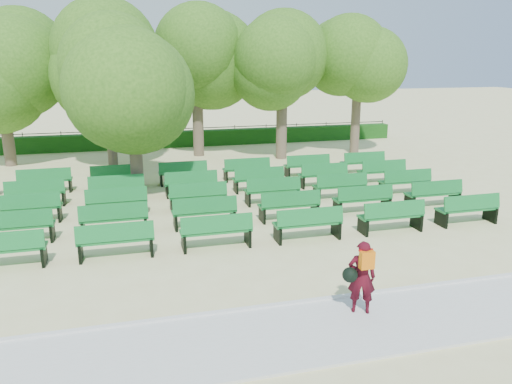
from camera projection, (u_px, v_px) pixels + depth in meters
ground at (240, 217)px, 16.54m from camera, size 120.00×120.00×0.00m
paving at (327, 330)px, 9.62m from camera, size 30.00×2.20×0.06m
curb at (306, 302)px, 10.69m from camera, size 30.00×0.12×0.10m
hedge at (187, 139)px, 29.48m from camera, size 26.00×0.70×0.90m
fence at (186, 145)px, 29.97m from camera, size 26.00×0.10×1.02m
tree_line at (197, 159)px, 25.86m from camera, size 21.80×6.80×7.04m
bench_array at (197, 207)px, 17.32m from camera, size 1.99×0.65×1.25m
tree_among at (131, 85)px, 17.75m from camera, size 4.31×4.31×6.13m
person at (361, 276)px, 10.06m from camera, size 0.77×0.56×1.54m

